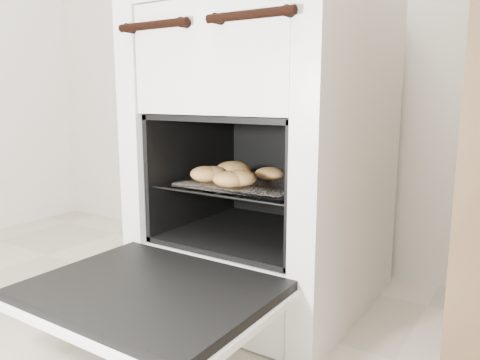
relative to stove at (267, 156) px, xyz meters
The scene contains 5 objects.
stove is the anchor object (origin of this frame).
oven_door 0.55m from the stove, 90.00° to the right, with size 0.52×0.41×0.04m.
oven_rack 0.09m from the stove, 90.00° to the right, with size 0.42×0.41×0.01m.
foil_sheet 0.11m from the stove, 90.00° to the right, with size 0.33×0.29×0.01m, color white.
baked_rolls 0.13m from the stove, 110.43° to the right, with size 0.25×0.26×0.05m.
Camera 1 is at (0.58, 0.00, 0.61)m, focal length 35.00 mm.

